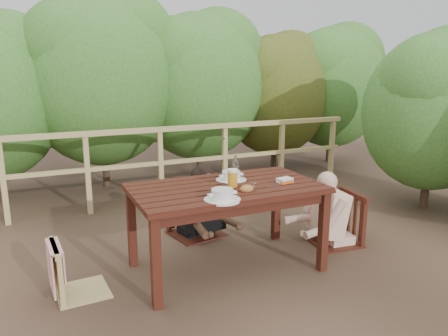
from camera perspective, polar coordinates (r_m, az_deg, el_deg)
name	(u,v)px	position (r m, az deg, el deg)	size (l,w,h in m)	color
ground	(226,267)	(3.93, 0.31, -13.02)	(60.00, 60.00, 0.00)	brown
table	(226,228)	(3.79, 0.32, -7.98)	(1.60, 0.90, 0.74)	#34130C
chair_left	(79,244)	(3.55, -18.69, -9.50)	(0.41, 0.41, 0.82)	tan
chair_far	(196,189)	(4.49, -3.75, -2.77)	(0.50, 0.50, 1.01)	#34130C
chair_right	(335,197)	(4.43, 14.55, -3.70)	(0.48, 0.48, 0.97)	#34130C
woman	(195,180)	(4.49, -3.85, -1.58)	(0.48, 0.59, 1.19)	black
diner_right	(339,184)	(4.42, 14.95, -2.03)	(0.49, 0.61, 1.23)	beige
railing	(161,166)	(5.55, -8.38, 0.21)	(5.60, 0.10, 1.01)	tan
hedge_row	(161,56)	(6.68, -8.38, 14.45)	(6.60, 1.60, 3.80)	#356325
soup_near	(222,195)	(3.29, -0.22, -3.60)	(0.28, 0.28, 0.09)	silver
soup_far	(231,176)	(3.86, 0.96, -1.08)	(0.28, 0.28, 0.09)	white
bread_roll	(247,189)	(3.50, 3.03, -2.79)	(0.12, 0.09, 0.07)	olive
beer_glass	(233,179)	(3.61, 1.14, -1.47)	(0.09, 0.09, 0.17)	orange
bottle	(235,168)	(3.83, 1.53, -0.06)	(0.06, 0.06, 0.24)	silver
tumbler	(252,186)	(3.58, 3.76, -2.41)	(0.06, 0.06, 0.07)	silver
butter_tub	(285,181)	(3.79, 8.04, -1.74)	(0.13, 0.09, 0.06)	white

